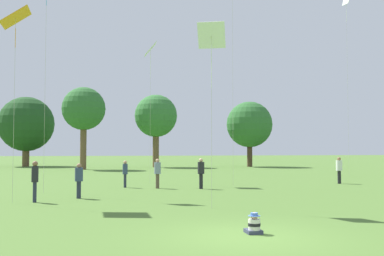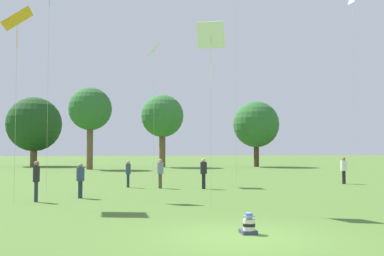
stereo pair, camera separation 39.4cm
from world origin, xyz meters
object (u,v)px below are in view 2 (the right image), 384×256
Objects in this scene: kite_0 at (352,9)px; kite_4 at (211,39)px; person_standing_2 at (128,171)px; distant_tree_0 at (256,125)px; person_standing_4 at (36,177)px; distant_tree_3 at (90,110)px; distant_tree_2 at (34,124)px; kite_3 at (17,21)px; kite_5 at (154,52)px; seated_toddler at (249,225)px; person_standing_3 at (344,168)px; person_standing_5 at (204,171)px; person_standing_0 at (160,171)px; person_standing_1 at (80,178)px; distant_tree_1 at (162,116)px.

kite_4 is at bearing -3.74° from kite_0.
person_standing_2 is 0.19× the size of distant_tree_0.
distant_tree_3 is at bearing -156.09° from person_standing_4.
distant_tree_2 is at bearing 32.40° from person_standing_2.
kite_3 is 0.88× the size of kite_5.
kite_3 is 0.89× the size of distant_tree_3.
kite_4 is at bearing -149.48° from person_standing_2.
seated_toddler is 31.05m from kite_0.
distant_tree_0 is (3.75, 28.32, 4.39)m from person_standing_3.
person_standing_5 reaches higher than seated_toddler.
seated_toddler is 8.07m from kite_4.
distant_tree_2 is at bearing 124.85° from distant_tree_3.
seated_toddler is at bearing -75.29° from distant_tree_2.
distant_tree_3 is (0.94, 31.25, 5.59)m from person_standing_4.
person_standing_5 is at bearing -68.21° from distant_tree_2.
person_standing_4 reaches higher than person_standing_3.
distant_tree_3 reaches higher than kite_3.
person_standing_5 is (1.64, 13.33, 0.79)m from seated_toddler.
kite_3 is at bearing 158.33° from person_standing_2.
kite_5 is at bearing -68.84° from distant_tree_2.
distant_tree_2 is (-10.83, 35.65, 4.58)m from person_standing_2.
person_standing_5 is 0.19× the size of distant_tree_3.
kite_5 reaches higher than person_standing_4.
kite_5 is (1.79, 3.04, 7.71)m from person_standing_2.
person_standing_4 reaches higher than person_standing_0.
person_standing_5 is 21.65m from kite_0.
person_standing_0 is 0.18× the size of distant_tree_3.
person_standing_4 is 0.19× the size of distant_tree_3.
person_standing_3 reaches higher than person_standing_1.
kite_5 is 26.83m from distant_tree_1.
person_standing_3 is 30.27m from distant_tree_3.
person_standing_0 is at bearing -118.08° from distant_tree_0.
person_standing_5 is at bearing 68.68° from person_standing_3.
kite_5 is 35.11m from distant_tree_2.
person_standing_0 is 23.01m from kite_0.
kite_3 is at bearing 77.25° from person_standing_3.
person_standing_5 reaches higher than person_standing_0.
person_standing_4 is (-17.83, -6.78, 0.05)m from person_standing_3.
person_standing_4 is 0.21× the size of kite_3.
person_standing_5 is (4.12, -1.75, 0.07)m from person_standing_2.
person_standing_5 is 0.21× the size of kite_3.
person_standing_4 is at bearing 129.14° from seated_toddler.
kite_5 is at bearing -121.63° from distant_tree_0.
kite_0 is 24.90m from kite_4.
person_standing_3 reaches higher than person_standing_2.
kite_0 is (16.34, 22.54, 13.74)m from seated_toddler.
distant_tree_1 is at bearing 29.30° from distant_tree_3.
kite_0 is 1.67× the size of distant_tree_3.
kite_4 is 39.51m from distant_tree_1.
kite_4 reaches higher than seated_toddler.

